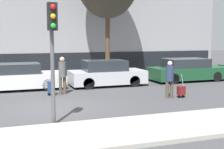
# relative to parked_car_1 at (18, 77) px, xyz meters

# --- Properties ---
(ground_plane) EXTENTS (80.00, 80.00, 0.00)m
(ground_plane) POSITION_rel_parked_car_1_xyz_m (0.97, -4.67, -0.63)
(ground_plane) COLOR #424244
(sidewalk_near) EXTENTS (28.00, 2.50, 0.12)m
(sidewalk_near) POSITION_rel_parked_car_1_xyz_m (0.97, -8.42, -0.57)
(sidewalk_near) COLOR #A39E93
(sidewalk_near) RESTS_ON ground_plane
(sidewalk_far) EXTENTS (28.00, 3.00, 0.12)m
(sidewalk_far) POSITION_rel_parked_car_1_xyz_m (0.97, 2.33, -0.57)
(sidewalk_far) COLOR #A39E93
(sidewalk_far) RESTS_ON ground_plane
(parked_car_1) EXTENTS (4.40, 1.77, 1.34)m
(parked_car_1) POSITION_rel_parked_car_1_xyz_m (0.00, 0.00, 0.00)
(parked_car_1) COLOR silver
(parked_car_1) RESTS_ON ground_plane
(parked_car_2) EXTENTS (4.10, 1.82, 1.41)m
(parked_car_2) POSITION_rel_parked_car_1_xyz_m (4.65, -0.22, 0.02)
(parked_car_2) COLOR #B7BABF
(parked_car_2) RESTS_ON ground_plane
(parked_car_3) EXTENTS (4.68, 1.91, 1.37)m
(parked_car_3) POSITION_rel_parked_car_1_xyz_m (9.88, -0.03, 0.01)
(parked_car_3) COLOR #194728
(parked_car_3) RESTS_ON ground_plane
(pedestrian_left) EXTENTS (0.35, 0.34, 1.75)m
(pedestrian_left) POSITION_rel_parked_car_1_xyz_m (1.92, -1.96, 0.36)
(pedestrian_left) COLOR #4C4233
(pedestrian_left) RESTS_ON ground_plane
(trolley_left) EXTENTS (0.34, 0.29, 1.18)m
(trolley_left) POSITION_rel_parked_car_1_xyz_m (1.38, -2.05, -0.26)
(trolley_left) COLOR navy
(trolley_left) RESTS_ON ground_plane
(pedestrian_right) EXTENTS (0.35, 0.34, 1.63)m
(pedestrian_right) POSITION_rel_parked_car_1_xyz_m (6.17, -4.41, 0.29)
(pedestrian_right) COLOR #4C4233
(pedestrian_right) RESTS_ON ground_plane
(trolley_right) EXTENTS (0.34, 0.29, 1.05)m
(trolley_right) POSITION_rel_parked_car_1_xyz_m (6.72, -4.50, -0.32)
(trolley_right) COLOR maroon
(trolley_right) RESTS_ON ground_plane
(traffic_light) EXTENTS (0.28, 0.47, 3.66)m
(traffic_light) POSITION_rel_parked_car_1_xyz_m (0.74, -7.04, 1.98)
(traffic_light) COLOR #515154
(traffic_light) RESTS_ON ground_plane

